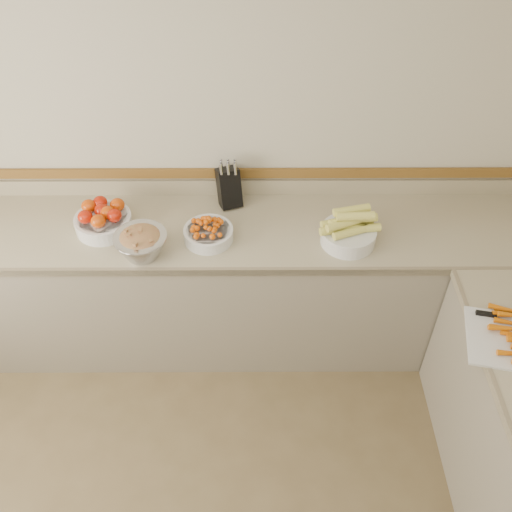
{
  "coord_description": "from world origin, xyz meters",
  "views": [
    {
      "loc": [
        0.34,
        -0.71,
        2.95
      ],
      "look_at": [
        0.35,
        1.35,
        1.0
      ],
      "focal_mm": 40.0,
      "sensor_mm": 36.0,
      "label": 1
    }
  ],
  "objects_px": {
    "knife_block": "(229,187)",
    "tomato_bowl": "(103,219)",
    "cherry_tomato_bowl": "(208,232)",
    "rhubarb_bowl": "(141,243)",
    "corn_bowl": "(349,231)"
  },
  "relations": [
    {
      "from": "knife_block",
      "to": "cherry_tomato_bowl",
      "type": "height_order",
      "value": "knife_block"
    },
    {
      "from": "knife_block",
      "to": "cherry_tomato_bowl",
      "type": "relative_size",
      "value": 1.1
    },
    {
      "from": "tomato_bowl",
      "to": "corn_bowl",
      "type": "distance_m",
      "value": 1.33
    },
    {
      "from": "tomato_bowl",
      "to": "rhubarb_bowl",
      "type": "xyz_separation_m",
      "value": [
        0.24,
        -0.21,
        0.01
      ]
    },
    {
      "from": "tomato_bowl",
      "to": "cherry_tomato_bowl",
      "type": "relative_size",
      "value": 1.15
    },
    {
      "from": "cherry_tomato_bowl",
      "to": "rhubarb_bowl",
      "type": "distance_m",
      "value": 0.36
    },
    {
      "from": "cherry_tomato_bowl",
      "to": "corn_bowl",
      "type": "relative_size",
      "value": 0.82
    },
    {
      "from": "knife_block",
      "to": "corn_bowl",
      "type": "relative_size",
      "value": 0.91
    },
    {
      "from": "knife_block",
      "to": "cherry_tomato_bowl",
      "type": "xyz_separation_m",
      "value": [
        -0.1,
        -0.31,
        -0.07
      ]
    },
    {
      "from": "cherry_tomato_bowl",
      "to": "rhubarb_bowl",
      "type": "relative_size",
      "value": 0.96
    },
    {
      "from": "knife_block",
      "to": "rhubarb_bowl",
      "type": "xyz_separation_m",
      "value": [
        -0.44,
        -0.43,
        -0.04
      ]
    },
    {
      "from": "cherry_tomato_bowl",
      "to": "rhubarb_bowl",
      "type": "height_order",
      "value": "rhubarb_bowl"
    },
    {
      "from": "tomato_bowl",
      "to": "cherry_tomato_bowl",
      "type": "distance_m",
      "value": 0.58
    },
    {
      "from": "knife_block",
      "to": "tomato_bowl",
      "type": "distance_m",
      "value": 0.72
    },
    {
      "from": "corn_bowl",
      "to": "rhubarb_bowl",
      "type": "bearing_deg",
      "value": -175.02
    }
  ]
}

